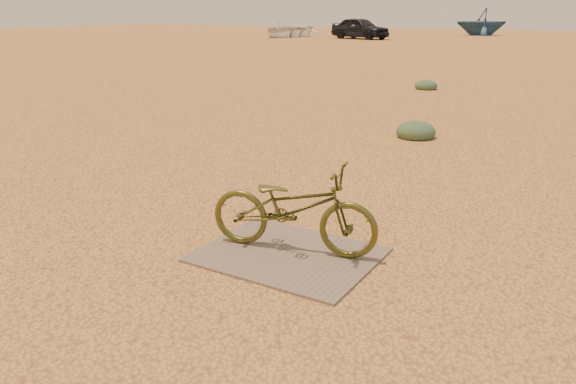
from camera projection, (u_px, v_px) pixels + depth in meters
The scene contains 8 objects.
ground at pixel (308, 282), 4.42m from camera, with size 120.00×120.00×0.00m, color gold.
plywood_board at pixel (288, 255), 4.89m from camera, with size 1.48×1.18×0.02m, color #745D4E.
bicycle at pixel (293, 208), 4.84m from camera, with size 0.52×1.49×0.78m, color #4B491A.
car at pixel (360, 28), 39.95m from camera, with size 1.76×4.36×1.49m, color black.
boat_near_left at pixel (286, 29), 42.99m from camera, with size 3.88×5.43×1.13m, color white.
boat_far_left at pixel (482, 22), 45.22m from camera, with size 3.50×4.06×2.14m, color #294E71.
kale_a at pixel (415, 137), 9.39m from camera, with size 0.65×0.65×0.36m, color #4C6241.
kale_c at pixel (426, 89), 15.02m from camera, with size 0.60×0.60×0.33m, color #4C6241.
Camera 1 is at (1.91, -3.49, 2.05)m, focal length 35.00 mm.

